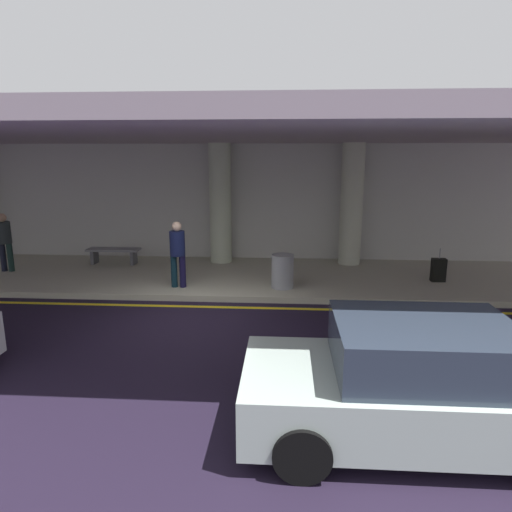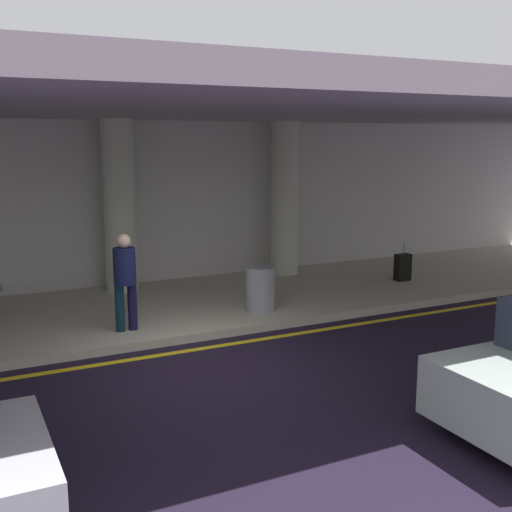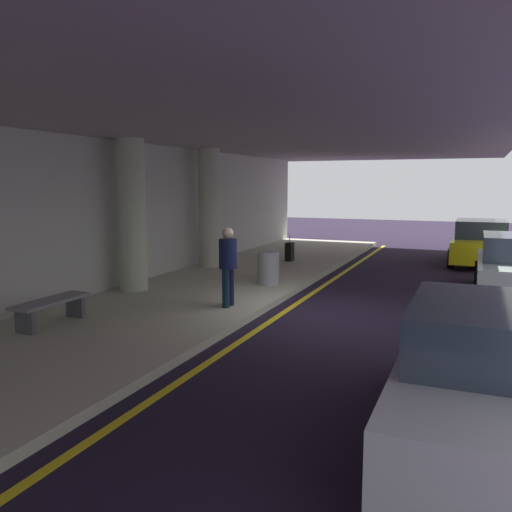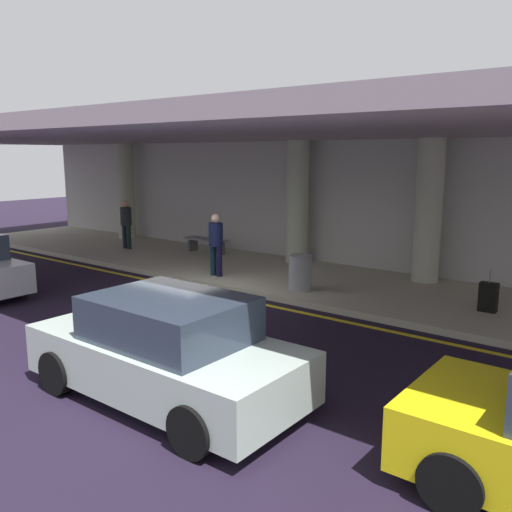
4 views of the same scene
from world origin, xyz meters
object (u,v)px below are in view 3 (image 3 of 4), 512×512
at_px(support_column_center, 209,208).
at_px(car_yellow_taxi, 480,243).
at_px(suitcase_upright_primary, 290,252).
at_px(trash_bin_steel, 268,268).
at_px(support_column_left_mid, 132,216).
at_px(person_waiting_for_ride, 228,262).
at_px(bench_metal, 52,306).
at_px(car_silver, 488,378).

bearing_deg(support_column_center, car_yellow_taxi, -57.80).
bearing_deg(suitcase_upright_primary, car_yellow_taxi, -73.91).
distance_m(car_yellow_taxi, trash_bin_steel, 8.63).
height_order(support_column_left_mid, person_waiting_for_ride, support_column_left_mid).
height_order(car_yellow_taxi, bench_metal, car_yellow_taxi).
bearing_deg(car_silver, support_column_center, -142.36).
relative_size(car_yellow_taxi, suitcase_upright_primary, 4.56).
height_order(car_yellow_taxi, person_waiting_for_ride, person_waiting_for_ride).
height_order(support_column_left_mid, suitcase_upright_primary, support_column_left_mid).
bearing_deg(car_yellow_taxi, car_silver, 178.13).
height_order(support_column_left_mid, support_column_center, same).
height_order(support_column_center, trash_bin_steel, support_column_center).
xyz_separation_m(support_column_center, car_silver, (-8.69, -7.87, -1.26)).
distance_m(support_column_center, suitcase_upright_primary, 3.21).
bearing_deg(support_column_left_mid, person_waiting_for_ride, -103.24).
distance_m(support_column_left_mid, support_column_center, 4.00).
xyz_separation_m(support_column_left_mid, car_silver, (-4.69, -7.87, -1.26)).
height_order(support_column_left_mid, car_yellow_taxi, support_column_left_mid).
relative_size(support_column_center, car_yellow_taxi, 0.89).
distance_m(car_yellow_taxi, person_waiting_for_ride, 10.82).
bearing_deg(suitcase_upright_primary, support_column_center, 127.50).
bearing_deg(car_silver, bench_metal, -105.50).
bearing_deg(suitcase_upright_primary, support_column_left_mid, 152.73).
bearing_deg(person_waiting_for_ride, car_silver, 145.65).
height_order(car_silver, person_waiting_for_ride, person_waiting_for_ride).
height_order(car_silver, trash_bin_steel, car_silver).
relative_size(support_column_center, person_waiting_for_ride, 2.17).
relative_size(bench_metal, trash_bin_steel, 1.88).
distance_m(support_column_left_mid, trash_bin_steel, 3.67).
bearing_deg(car_yellow_taxi, support_column_center, 120.20).
distance_m(suitcase_upright_primary, bench_metal, 9.45).
distance_m(support_column_left_mid, car_yellow_taxi, 11.96).
bearing_deg(car_silver, support_column_left_mid, -125.32).
bearing_deg(car_yellow_taxi, trash_bin_steel, 142.06).
height_order(bench_metal, trash_bin_steel, trash_bin_steel).
height_order(person_waiting_for_ride, trash_bin_steel, person_waiting_for_ride).
distance_m(support_column_left_mid, person_waiting_for_ride, 3.10).
relative_size(support_column_left_mid, suitcase_upright_primary, 4.06).
bearing_deg(bench_metal, car_silver, -100.97).
relative_size(support_column_center, bench_metal, 2.28).
distance_m(support_column_center, car_silver, 11.79).
bearing_deg(car_yellow_taxi, person_waiting_for_ride, 150.80).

